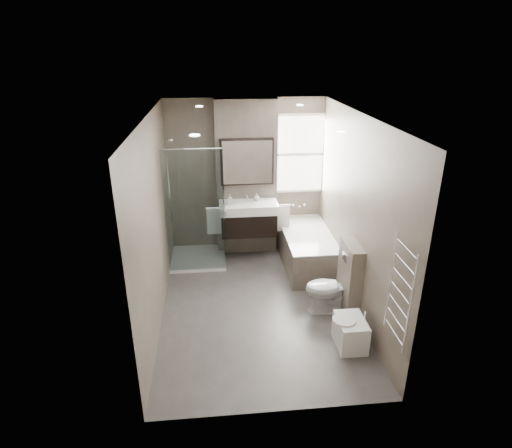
{
  "coord_description": "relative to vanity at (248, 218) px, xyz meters",
  "views": [
    {
      "loc": [
        -0.53,
        -5.06,
        3.38
      ],
      "look_at": [
        -0.0,
        0.15,
        1.17
      ],
      "focal_mm": 30.0,
      "sensor_mm": 36.0,
      "label": 1
    }
  ],
  "objects": [
    {
      "name": "bidet",
      "position": [
        1.01,
        -2.41,
        -0.55
      ],
      "size": [
        0.4,
        0.46,
        0.48
      ],
      "color": "white",
      "rests_on": "ground"
    },
    {
      "name": "towel_left",
      "position": [
        -0.56,
        -0.02,
        -0.02
      ],
      "size": [
        0.24,
        0.06,
        0.44
      ],
      "primitive_type": "cube",
      "color": "silver",
      "rests_on": "vanity_pier"
    },
    {
      "name": "mirror_cabinet",
      "position": [
        0.0,
        0.19,
        0.89
      ],
      "size": [
        0.86,
        0.08,
        0.76
      ],
      "color": "black",
      "rests_on": "vanity_pier"
    },
    {
      "name": "shower_enclosure",
      "position": [
        -0.75,
        -0.08,
        -0.25
      ],
      "size": [
        0.9,
        0.9,
        2.0
      ],
      "color": "white",
      "rests_on": "ground"
    },
    {
      "name": "towel_right",
      "position": [
        0.56,
        -0.02,
        -0.02
      ],
      "size": [
        0.24,
        0.06,
        0.44
      ],
      "primitive_type": "cube",
      "color": "silver",
      "rests_on": "vanity_pier"
    },
    {
      "name": "vanity_pier",
      "position": [
        0.0,
        0.35,
        0.56
      ],
      "size": [
        1.0,
        0.25,
        2.6
      ],
      "primitive_type": "cube",
      "color": "#645A4E",
      "rests_on": "ground"
    },
    {
      "name": "soap_bottle_a",
      "position": [
        -0.3,
        -0.02,
        0.34
      ],
      "size": [
        0.07,
        0.08,
        0.17
      ],
      "primitive_type": "imported",
      "color": "white",
      "rests_on": "vanity"
    },
    {
      "name": "vanity",
      "position": [
        0.0,
        0.0,
        0.0
      ],
      "size": [
        0.95,
        0.47,
        0.66
      ],
      "color": "black",
      "rests_on": "vanity_pier"
    },
    {
      "name": "toilet",
      "position": [
        0.97,
        -1.66,
        -0.39
      ],
      "size": [
        0.7,
        0.42,
        0.69
      ],
      "primitive_type": "imported",
      "rotation": [
        0.0,
        0.0,
        -1.62
      ],
      "color": "white",
      "rests_on": "ground"
    },
    {
      "name": "window",
      "position": [
        0.9,
        0.45,
        0.93
      ],
      "size": [
        0.98,
        0.06,
        1.33
      ],
      "color": "white",
      "rests_on": "room"
    },
    {
      "name": "room",
      "position": [
        0.0,
        -1.43,
        0.56
      ],
      "size": [
        2.7,
        3.9,
        2.7
      ],
      "color": "#4B4745",
      "rests_on": "ground"
    },
    {
      "name": "cistern_box",
      "position": [
        1.21,
        -1.68,
        -0.24
      ],
      "size": [
        0.19,
        0.55,
        1.0
      ],
      "color": "#645A4E",
      "rests_on": "ground"
    },
    {
      "name": "bathtub",
      "position": [
        0.92,
        -0.33,
        -0.43
      ],
      "size": [
        0.75,
        1.6,
        0.57
      ],
      "color": "#645A4E",
      "rests_on": "ground"
    },
    {
      "name": "towel_radiator",
      "position": [
        1.25,
        -3.03,
        0.38
      ],
      "size": [
        0.03,
        0.49,
        1.1
      ],
      "color": "silver",
      "rests_on": "room"
    },
    {
      "name": "soap_bottle_b",
      "position": [
        0.15,
        0.11,
        0.32
      ],
      "size": [
        0.09,
        0.09,
        0.12
      ],
      "primitive_type": "imported",
      "color": "white",
      "rests_on": "vanity"
    }
  ]
}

